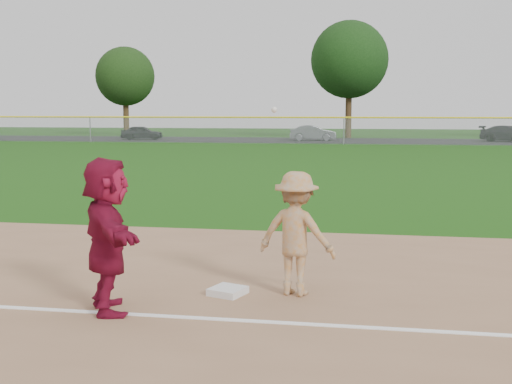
% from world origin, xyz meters
% --- Properties ---
extents(ground, '(160.00, 160.00, 0.00)m').
position_xyz_m(ground, '(0.00, 0.00, 0.00)').
color(ground, '#19490E').
rests_on(ground, ground).
extents(foul_line, '(60.00, 0.10, 0.01)m').
position_xyz_m(foul_line, '(0.00, -0.80, 0.03)').
color(foul_line, white).
rests_on(foul_line, infield_dirt).
extents(parking_asphalt, '(120.00, 10.00, 0.01)m').
position_xyz_m(parking_asphalt, '(0.00, 46.00, 0.01)').
color(parking_asphalt, black).
rests_on(parking_asphalt, ground).
extents(first_base, '(0.56, 0.56, 0.10)m').
position_xyz_m(first_base, '(-0.19, 0.27, 0.07)').
color(first_base, silver).
rests_on(first_base, infield_dirt).
extents(base_runner, '(1.37, 1.88, 1.96)m').
position_xyz_m(base_runner, '(-1.51, -0.71, 1.00)').
color(base_runner, maroon).
rests_on(base_runner, infield_dirt).
extents(car_left, '(3.72, 1.97, 1.21)m').
position_xyz_m(car_left, '(-17.41, 44.73, 0.61)').
color(car_left, black).
rests_on(car_left, parking_asphalt).
extents(car_mid, '(3.99, 1.83, 1.27)m').
position_xyz_m(car_mid, '(-2.76, 45.57, 0.64)').
color(car_mid, '#595C60').
rests_on(car_mid, parking_asphalt).
extents(car_right, '(4.82, 3.28, 1.29)m').
position_xyz_m(car_right, '(12.93, 46.05, 0.66)').
color(car_right, black).
rests_on(car_right, parking_asphalt).
extents(first_base_play, '(1.23, 0.90, 2.58)m').
position_xyz_m(first_base_play, '(0.74, 0.45, 0.88)').
color(first_base_play, '#959597').
rests_on(first_base_play, infield_dirt).
extents(outfield_fence, '(110.00, 0.12, 110.00)m').
position_xyz_m(outfield_fence, '(0.00, 40.00, 1.96)').
color(outfield_fence, '#999EA0').
rests_on(outfield_fence, ground).
extents(tree_1, '(5.80, 5.80, 8.75)m').
position_xyz_m(tree_1, '(-22.00, 53.00, 5.83)').
color(tree_1, '#3A2915').
rests_on(tree_1, ground).
extents(tree_2, '(7.00, 7.00, 10.58)m').
position_xyz_m(tree_2, '(0.00, 51.50, 7.06)').
color(tree_2, '#382614').
rests_on(tree_2, ground).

